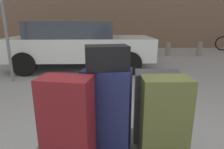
# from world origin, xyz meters

# --- Properties ---
(suitcase_navy_rear_left) EXTENTS (0.41, 0.29, 0.72)m
(suitcase_navy_rear_left) POSITION_xyz_m (-0.03, 0.01, 0.70)
(suitcase_navy_rear_left) COLOR #191E47
(suitcase_navy_rear_left) RESTS_ON luggage_cart
(suitcase_tan_stacked_top) EXTENTS (0.44, 0.27, 0.58)m
(suitcase_tan_stacked_top) POSITION_xyz_m (-0.38, 0.12, 0.63)
(suitcase_tan_stacked_top) COLOR #9E7F56
(suitcase_tan_stacked_top) RESTS_ON luggage_cart
(suitcase_charcoal_front_right) EXTENTS (0.41, 0.29, 0.65)m
(suitcase_charcoal_front_right) POSITION_xyz_m (0.41, 0.20, 0.66)
(suitcase_charcoal_front_right) COLOR #2D2D33
(suitcase_charcoal_front_right) RESTS_ON luggage_cart
(suitcase_maroon_rear_right) EXTENTS (0.38, 0.27, 0.72)m
(suitcase_maroon_rear_right) POSITION_xyz_m (-0.30, -0.21, 0.70)
(suitcase_maroon_rear_right) COLOR maroon
(suitcase_maroon_rear_right) RESTS_ON luggage_cart
(suitcase_olive_front_left) EXTENTS (0.39, 0.25, 0.66)m
(suitcase_olive_front_left) POSITION_xyz_m (0.43, -0.02, 0.67)
(suitcase_olive_front_left) COLOR #4C5128
(suitcase_olive_front_left) RESTS_ON luggage_cart
(duffel_bag_black_topmost_pile) EXTENTS (0.35, 0.24, 0.18)m
(duffel_bag_black_topmost_pile) POSITION_xyz_m (-0.03, 0.01, 1.15)
(duffel_bag_black_topmost_pile) COLOR black
(duffel_bag_black_topmost_pile) RESTS_ON suitcase_navy_rear_left
(parked_car) EXTENTS (4.38, 2.07, 1.42)m
(parked_car) POSITION_xyz_m (-1.06, 4.50, 0.76)
(parked_car) COLOR silver
(parked_car) RESTS_ON ground_plane
(bollard_kerb_near) EXTENTS (0.22, 0.22, 0.58)m
(bollard_kerb_near) POSITION_xyz_m (2.32, 6.82, 0.29)
(bollard_kerb_near) COLOR #72665B
(bollard_kerb_near) RESTS_ON ground_plane
(bollard_kerb_mid) EXTENTS (0.22, 0.22, 0.58)m
(bollard_kerb_mid) POSITION_xyz_m (3.67, 6.82, 0.29)
(bollard_kerb_mid) COLOR #72665B
(bollard_kerb_mid) RESTS_ON ground_plane
(no_parking_sign) EXTENTS (0.50, 0.09, 2.54)m
(no_parking_sign) POSITION_xyz_m (-2.45, 3.07, 1.56)
(no_parking_sign) COLOR slate
(no_parking_sign) RESTS_ON ground_plane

